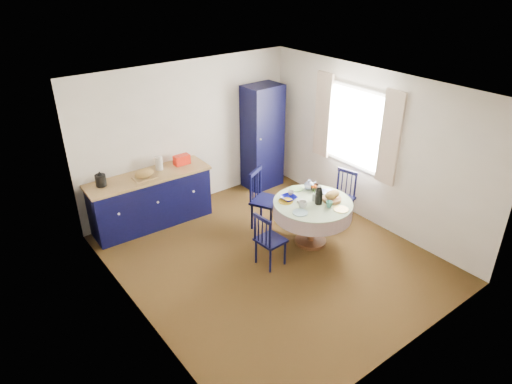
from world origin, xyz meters
TOP-DOWN VIEW (x-y plane):
  - floor at (0.00, 0.00)m, footprint 4.50×4.50m
  - ceiling at (0.00, 0.00)m, footprint 4.50×4.50m
  - wall_back at (0.00, 2.25)m, footprint 4.00×0.02m
  - wall_left at (-2.00, 0.00)m, footprint 0.02×4.50m
  - wall_right at (2.00, 0.00)m, footprint 0.02×4.50m
  - window at (1.95, 0.30)m, footprint 0.10×1.74m
  - kitchen_counter at (-0.93, 1.96)m, footprint 1.99×0.69m
  - pantry_cabinet at (1.40, 2.00)m, footprint 0.70×0.52m
  - dining_table at (0.76, -0.04)m, footprint 1.18×1.18m
  - chair_left at (-0.12, -0.09)m, footprint 0.38×0.40m
  - chair_far at (0.49, 0.80)m, footprint 0.58×0.57m
  - chair_right at (1.61, 0.16)m, footprint 0.45×0.47m
  - mug_a at (0.52, -0.07)m, footprint 0.13×0.13m
  - mug_b at (0.83, -0.30)m, footprint 0.10×0.10m
  - mug_c at (1.03, 0.20)m, footprint 0.13×0.13m
  - mug_d at (0.62, 0.30)m, footprint 0.10×0.10m
  - cobalt_bowl at (0.51, 0.23)m, footprint 0.24×0.24m

SIDE VIEW (x-z plane):
  - floor at x=0.00m, z-range 0.00..0.00m
  - chair_left at x=-0.12m, z-range 0.01..0.84m
  - chair_right at x=1.61m, z-range 0.01..0.88m
  - kitchen_counter at x=-0.93m, z-range -0.10..1.02m
  - chair_far at x=0.49m, z-range 0.01..0.98m
  - dining_table at x=0.76m, z-range 0.10..1.09m
  - cobalt_bowl at x=0.51m, z-range 0.71..0.77m
  - mug_d at x=0.62m, z-range 0.71..0.80m
  - mug_b at x=0.83m, z-range 0.71..0.81m
  - mug_a at x=0.52m, z-range 0.71..0.81m
  - mug_c at x=1.03m, z-range 0.71..0.82m
  - pantry_cabinet at x=1.40m, z-range 0.00..1.94m
  - wall_back at x=0.00m, z-range 0.00..2.50m
  - wall_left at x=-2.00m, z-range 0.00..2.50m
  - wall_right at x=2.00m, z-range 0.00..2.50m
  - window at x=1.95m, z-range 0.80..2.25m
  - ceiling at x=0.00m, z-range 2.50..2.50m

